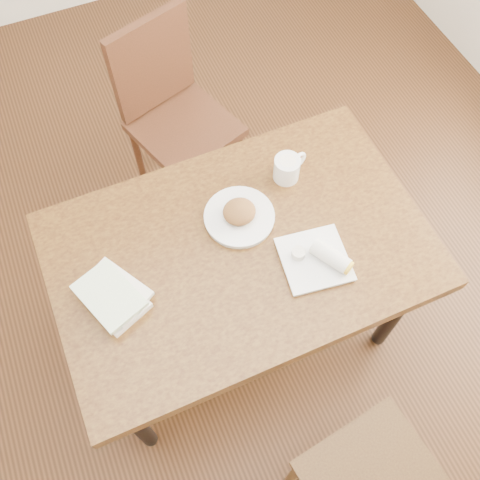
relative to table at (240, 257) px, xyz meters
name	(u,v)px	position (x,y,z in m)	size (l,w,h in m)	color
ground	(240,322)	(0.00, 0.00, -0.68)	(4.00, 5.00, 0.01)	#472814
room_walls	(240,42)	(0.00, 0.00, 0.96)	(4.02, 5.02, 2.80)	silver
table	(240,257)	(0.00, 0.00, 0.00)	(1.31, 0.86, 0.75)	brown
chair_far	(172,107)	(0.05, 0.89, -0.12)	(0.53, 0.53, 0.95)	#462214
plate_scone	(239,215)	(0.04, 0.11, 0.10)	(0.25, 0.25, 0.08)	white
coffee_mug	(288,168)	(0.28, 0.21, 0.13)	(0.14, 0.10, 0.10)	white
plate_burrito	(319,259)	(0.22, -0.16, 0.10)	(0.25, 0.25, 0.07)	white
book_stack	(112,295)	(-0.46, -0.01, 0.11)	(0.25, 0.27, 0.06)	white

